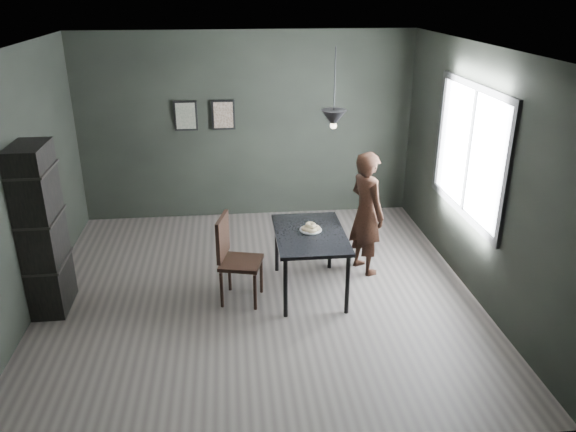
{
  "coord_description": "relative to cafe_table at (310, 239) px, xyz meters",
  "views": [
    {
      "loc": [
        -0.28,
        -5.8,
        3.4
      ],
      "look_at": [
        0.35,
        0.05,
        0.95
      ],
      "focal_mm": 35.0,
      "sensor_mm": 36.0,
      "label": 1
    }
  ],
  "objects": [
    {
      "name": "woman",
      "position": [
        0.77,
        0.45,
        0.11
      ],
      "size": [
        0.57,
        0.67,
        1.56
      ],
      "primitive_type": "imported",
      "rotation": [
        0.0,
        0.0,
        1.97
      ],
      "color": "black",
      "rests_on": "ground"
    },
    {
      "name": "cafe_table",
      "position": [
        0.0,
        0.0,
        0.0
      ],
      "size": [
        0.8,
        1.2,
        0.75
      ],
      "color": "black",
      "rests_on": "ground"
    },
    {
      "name": "window_assembly",
      "position": [
        1.87,
        0.2,
        0.93
      ],
      "size": [
        0.04,
        1.96,
        1.56
      ],
      "color": "white",
      "rests_on": "ground"
    },
    {
      "name": "shelf_unit",
      "position": [
        -2.92,
        -0.05,
        0.27
      ],
      "size": [
        0.36,
        0.63,
        1.89
      ],
      "primitive_type": "cube",
      "rotation": [
        0.0,
        0.0,
        0.01
      ],
      "color": "black",
      "rests_on": "ground"
    },
    {
      "name": "pendant_lamp",
      "position": [
        0.25,
        0.1,
        1.38
      ],
      "size": [
        0.28,
        0.28,
        0.86
      ],
      "color": "black",
      "rests_on": "ground"
    },
    {
      "name": "ground",
      "position": [
        -0.6,
        0.0,
        -0.67
      ],
      "size": [
        5.0,
        5.0,
        0.0
      ],
      "primitive_type": "plane",
      "color": "#3D3734",
      "rests_on": "ground"
    },
    {
      "name": "framed_print_left",
      "position": [
        -1.5,
        2.47,
        0.93
      ],
      "size": [
        0.34,
        0.04,
        0.44
      ],
      "color": "black",
      "rests_on": "ground"
    },
    {
      "name": "back_wall",
      "position": [
        -0.6,
        2.5,
        0.73
      ],
      "size": [
        5.0,
        0.1,
        2.8
      ],
      "primitive_type": "cube",
      "color": "black",
      "rests_on": "ground"
    },
    {
      "name": "white_plate",
      "position": [
        0.01,
        0.05,
        0.08
      ],
      "size": [
        0.23,
        0.23,
        0.01
      ],
      "primitive_type": "cylinder",
      "color": "white",
      "rests_on": "cafe_table"
    },
    {
      "name": "donut_pile",
      "position": [
        0.01,
        0.05,
        0.12
      ],
      "size": [
        0.22,
        0.22,
        0.09
      ],
      "rotation": [
        0.0,
        0.0,
        0.08
      ],
      "color": "beige",
      "rests_on": "white_plate"
    },
    {
      "name": "wood_chair",
      "position": [
        -0.89,
        -0.1,
        -0.09
      ],
      "size": [
        0.54,
        0.54,
        1.03
      ],
      "rotation": [
        0.0,
        0.0,
        -0.25
      ],
      "color": "black",
      "rests_on": "ground"
    },
    {
      "name": "ceiling",
      "position": [
        -0.6,
        0.0,
        2.13
      ],
      "size": [
        5.0,
        5.0,
        0.02
      ],
      "color": "silver",
      "rests_on": "ground"
    },
    {
      "name": "framed_print_right",
      "position": [
        -0.95,
        2.47,
        0.93
      ],
      "size": [
        0.34,
        0.04,
        0.44
      ],
      "color": "black",
      "rests_on": "ground"
    }
  ]
}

